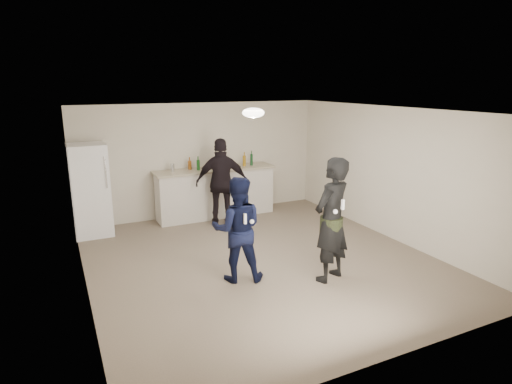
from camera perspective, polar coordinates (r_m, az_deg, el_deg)
name	(u,v)px	position (r m, az deg, el deg)	size (l,w,h in m)	color
floor	(261,260)	(7.34, 0.68, -9.08)	(6.00, 6.00, 0.00)	#6B5B4C
ceiling	(262,111)	(6.74, 0.75, 10.79)	(6.00, 6.00, 0.00)	silver
wall_back	(202,160)	(9.66, -7.23, 4.31)	(6.00, 6.00, 0.00)	beige
wall_front	(393,254)	(4.57, 17.80, -7.82)	(6.00, 6.00, 0.00)	beige
wall_left	(79,210)	(6.26, -22.48, -2.24)	(6.00, 6.00, 0.00)	beige
wall_right	(391,174)	(8.49, 17.60, 2.35)	(6.00, 6.00, 0.00)	beige
counter	(216,193)	(9.57, -5.41, -0.18)	(2.60, 0.56, 1.05)	beige
counter_top	(215,169)	(9.44, -5.49, 3.02)	(2.68, 0.64, 0.04)	#B9AA8F
fridge	(90,190)	(8.88, -21.25, 0.23)	(0.70, 0.70, 1.80)	white
fridge_handle	(106,172)	(8.46, -19.39, 2.51)	(0.02, 0.02, 0.60)	silver
ceiling_dome	(253,113)	(7.02, -0.36, 10.53)	(0.36, 0.36, 0.16)	white
shaker	(173,167)	(9.24, -11.07, 3.23)	(0.08, 0.08, 0.17)	silver
man	(237,229)	(6.40, -2.49, -4.99)	(0.78, 0.61, 1.60)	#101945
woman	(331,220)	(6.45, 10.03, -3.70)	(0.69, 0.45, 1.89)	black
camo_shorts	(331,226)	(6.48, 9.99, -4.51)	(0.34, 0.34, 0.28)	#283417
spectator	(222,183)	(8.84, -4.55, 1.24)	(1.08, 0.45, 1.84)	black
remote_man	(245,219)	(6.08, -1.47, -3.58)	(0.04, 0.04, 0.15)	white
nunchuk_man	(252,222)	(6.17, -0.56, -3.97)	(0.07, 0.07, 0.07)	white
remote_woman	(343,205)	(6.17, 11.50, -1.65)	(0.04, 0.04, 0.15)	white
nunchuk_woman	(335,212)	(6.16, 10.54, -2.59)	(0.07, 0.07, 0.07)	white
bottle_cluster	(220,163)	(9.50, -4.79, 3.90)	(1.48, 0.23, 0.26)	brown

